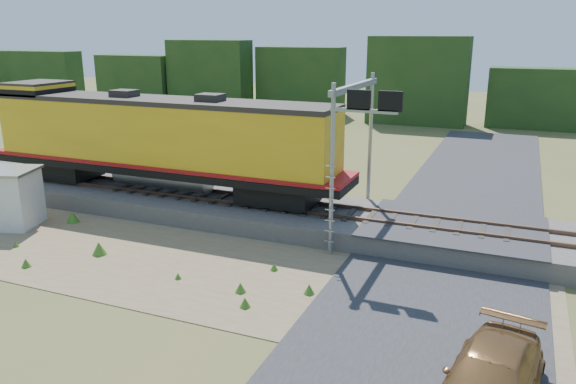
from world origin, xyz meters
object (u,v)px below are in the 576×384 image
at_px(locomotive, 155,139).
at_px(shed, 11,198).
at_px(car, 490,381).
at_px(signal_gantry, 358,120).

relative_size(locomotive, shed, 6.91).
bearing_deg(locomotive, car, -32.22).
distance_m(signal_gantry, car, 12.03).
height_order(shed, signal_gantry, signal_gantry).
relative_size(signal_gantry, car, 1.40).
relative_size(locomotive, signal_gantry, 2.88).
bearing_deg(car, locomotive, 157.67).
relative_size(shed, car, 0.58).
bearing_deg(shed, signal_gantry, -0.85).
distance_m(locomotive, shed, 6.85).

